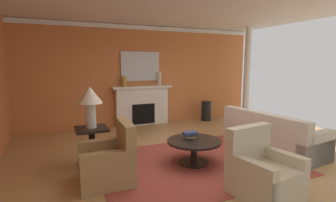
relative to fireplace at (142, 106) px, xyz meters
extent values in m
plane|color=tan|center=(0.06, -3.21, -0.56)|extent=(9.13, 9.13, 0.00)
cube|color=#CC723D|center=(0.06, 0.21, 0.93)|extent=(7.62, 0.12, 2.98)
cube|color=white|center=(0.06, -2.91, 2.45)|extent=(7.62, 7.33, 0.06)
cube|color=white|center=(0.06, 0.13, 2.34)|extent=(7.62, 0.08, 0.12)
cube|color=#993D33|center=(-0.09, -3.37, -0.55)|extent=(3.49, 2.67, 0.01)
cube|color=white|center=(0.00, 0.01, 0.00)|extent=(1.60, 0.25, 1.12)
cube|color=black|center=(0.00, -0.01, -0.21)|extent=(0.70, 0.26, 0.60)
cube|color=white|center=(0.00, -0.02, 0.59)|extent=(1.80, 0.35, 0.06)
cube|color=silver|center=(0.00, 0.12, 1.21)|extent=(1.19, 0.04, 0.87)
cube|color=beige|center=(1.82, -3.38, -0.34)|extent=(1.09, 2.18, 0.45)
cube|color=beige|center=(1.47, -3.41, 0.09)|extent=(0.40, 2.11, 0.40)
cube|color=beige|center=(1.91, -4.33, -0.25)|extent=(0.91, 0.28, 0.62)
cube|color=beige|center=(1.73, -2.43, -0.25)|extent=(0.91, 0.28, 0.62)
cube|color=#9E7A4C|center=(-1.73, -3.48, -0.34)|extent=(0.84, 0.84, 0.44)
cube|color=#9E7A4C|center=(-1.41, -3.50, 0.13)|extent=(0.20, 0.81, 0.51)
cube|color=#9E7A4C|center=(-1.71, -3.15, -0.26)|extent=(0.81, 0.18, 0.60)
cube|color=#9E7A4C|center=(-1.74, -3.81, -0.26)|extent=(0.81, 0.18, 0.60)
cube|color=#C1B293|center=(0.23, -4.82, -0.34)|extent=(0.90, 0.90, 0.44)
cube|color=#C1B293|center=(0.19, -4.50, 0.13)|extent=(0.81, 0.27, 0.51)
cube|color=#C1B293|center=(-0.10, -4.86, -0.26)|extent=(0.25, 0.81, 0.60)
cube|color=#C1B293|center=(0.56, -4.77, -0.26)|extent=(0.25, 0.81, 0.60)
cylinder|color=black|center=(-0.09, -3.37, -0.13)|extent=(1.00, 1.00, 0.04)
cylinder|color=black|center=(-0.09, -3.37, -0.36)|extent=(0.12, 0.12, 0.41)
cylinder|color=black|center=(-0.09, -3.37, -0.55)|extent=(0.56, 0.56, 0.03)
cube|color=black|center=(-1.83, -2.67, 0.12)|extent=(0.56, 0.56, 0.04)
cube|color=black|center=(-1.83, -2.67, -0.23)|extent=(0.10, 0.10, 0.66)
cube|color=black|center=(-1.83, -2.67, -0.54)|extent=(0.45, 0.45, 0.04)
cylinder|color=beige|center=(-1.83, -2.67, 0.36)|extent=(0.18, 0.18, 0.45)
cone|color=beige|center=(-1.83, -2.67, 0.74)|extent=(0.44, 0.44, 0.30)
cylinder|color=black|center=(2.08, -0.30, -0.24)|extent=(0.31, 0.31, 0.63)
cylinder|color=beige|center=(0.55, -0.05, 0.83)|extent=(0.10, 0.10, 0.42)
cylinder|color=#B7892D|center=(-0.55, -0.05, 0.77)|extent=(0.13, 0.13, 0.30)
cube|color=tan|center=(-0.08, -3.19, -0.09)|extent=(0.26, 0.24, 0.04)
cube|color=maroon|center=(-0.04, -3.21, -0.05)|extent=(0.21, 0.20, 0.04)
cube|color=navy|center=(-0.12, -3.27, 0.00)|extent=(0.26, 0.17, 0.05)
cylinder|color=white|center=(3.21, -0.88, 0.93)|extent=(0.20, 0.20, 2.98)
camera|label=1|loc=(-2.38, -7.40, 1.29)|focal=27.64mm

